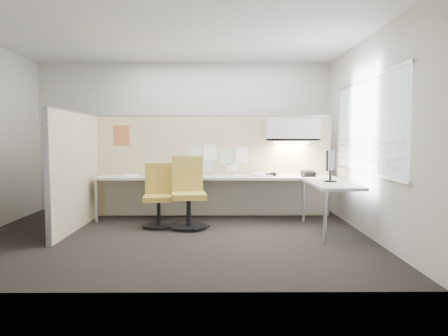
{
  "coord_description": "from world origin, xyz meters",
  "views": [
    {
      "loc": [
        0.68,
        -6.07,
        1.39
      ],
      "look_at": [
        0.74,
        0.8,
        0.9
      ],
      "focal_mm": 35.0,
      "sensor_mm": 36.0,
      "label": 1
    }
  ],
  "objects_px": {
    "desk": "(235,185)",
    "chair_right": "(188,195)",
    "monitor": "(331,164)",
    "phone": "(308,174)",
    "chair_left": "(159,198)"
  },
  "relations": [
    {
      "from": "desk",
      "to": "monitor",
      "type": "bearing_deg",
      "value": -30.86
    },
    {
      "from": "chair_left",
      "to": "monitor",
      "type": "height_order",
      "value": "monitor"
    },
    {
      "from": "chair_left",
      "to": "phone",
      "type": "distance_m",
      "value": 2.48
    },
    {
      "from": "chair_right",
      "to": "monitor",
      "type": "distance_m",
      "value": 2.19
    },
    {
      "from": "desk",
      "to": "chair_right",
      "type": "bearing_deg",
      "value": -143.17
    },
    {
      "from": "desk",
      "to": "chair_right",
      "type": "distance_m",
      "value": 0.93
    },
    {
      "from": "phone",
      "to": "desk",
      "type": "bearing_deg",
      "value": 168.84
    },
    {
      "from": "phone",
      "to": "monitor",
      "type": "bearing_deg",
      "value": -88.98
    },
    {
      "from": "monitor",
      "to": "phone",
      "type": "bearing_deg",
      "value": 38.62
    },
    {
      "from": "monitor",
      "to": "phone",
      "type": "height_order",
      "value": "monitor"
    },
    {
      "from": "monitor",
      "to": "desk",
      "type": "bearing_deg",
      "value": 86.07
    },
    {
      "from": "desk",
      "to": "chair_left",
      "type": "distance_m",
      "value": 1.3
    },
    {
      "from": "desk",
      "to": "monitor",
      "type": "xyz_separation_m",
      "value": [
        1.37,
        -0.82,
        0.4
      ]
    },
    {
      "from": "desk",
      "to": "phone",
      "type": "relative_size",
      "value": 16.7
    },
    {
      "from": "desk",
      "to": "chair_right",
      "type": "xyz_separation_m",
      "value": [
        -0.74,
        -0.56,
        -0.1
      ]
    }
  ]
}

